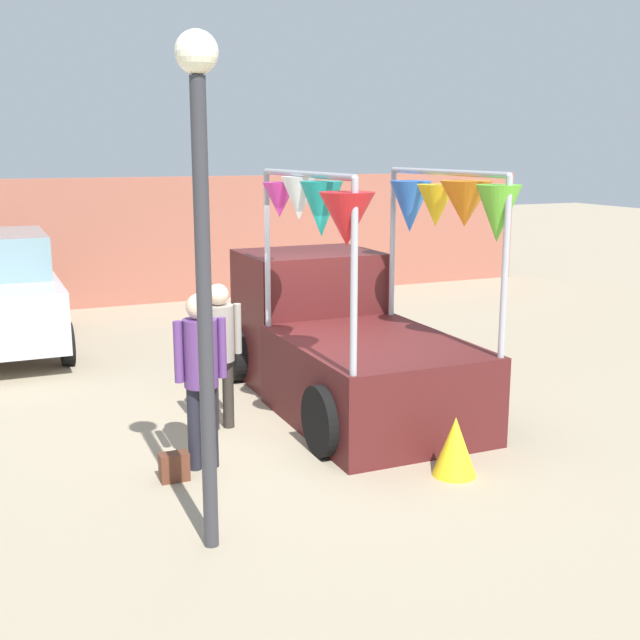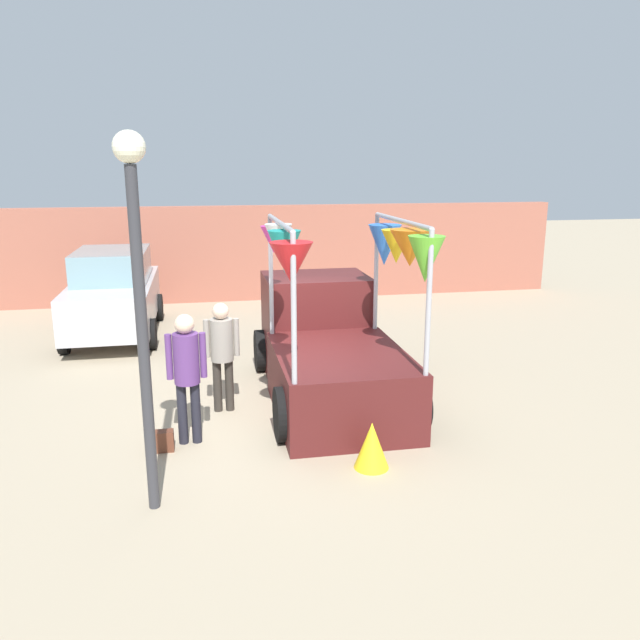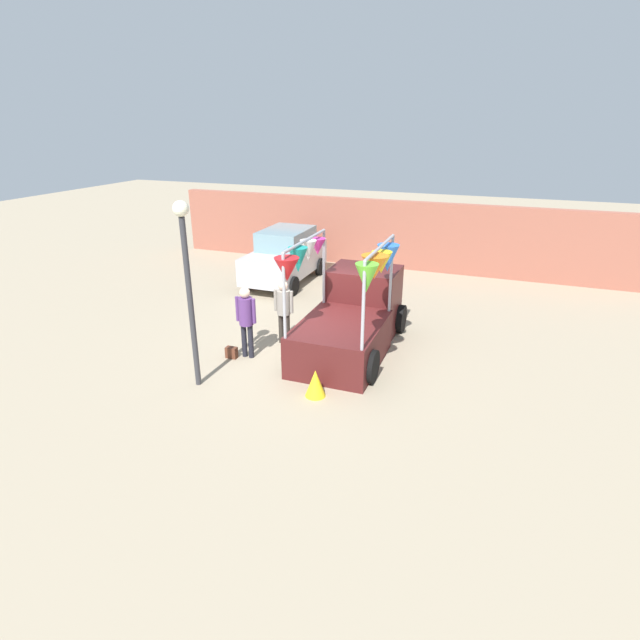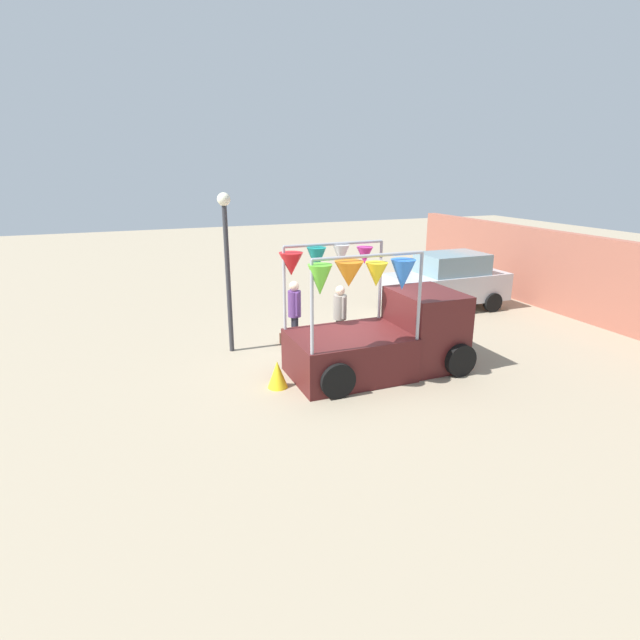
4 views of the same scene
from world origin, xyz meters
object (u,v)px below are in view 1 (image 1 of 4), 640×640
at_px(vendor_truck, 341,331).
at_px(person_customer, 201,363).
at_px(handbag, 174,467).
at_px(street_lamp, 202,225).
at_px(folded_kite_bundle_sunflower, 455,446).
at_px(person_vendor, 219,342).

relative_size(vendor_truck, person_customer, 2.26).
relative_size(handbag, street_lamp, 0.07).
relative_size(person_customer, folded_kite_bundle_sunflower, 3.00).
bearing_deg(street_lamp, vendor_truck, 50.14).
xyz_separation_m(person_customer, street_lamp, (-0.38, -1.61, 1.51)).
height_order(street_lamp, folded_kite_bundle_sunflower, street_lamp).
bearing_deg(person_vendor, vendor_truck, 14.30).
distance_m(handbag, street_lamp, 2.84).
bearing_deg(handbag, person_vendor, 56.15).
relative_size(person_customer, handbag, 6.42).
relative_size(handbag, folded_kite_bundle_sunflower, 0.47).
bearing_deg(vendor_truck, folded_kite_bundle_sunflower, -89.87).
height_order(handbag, folded_kite_bundle_sunflower, folded_kite_bundle_sunflower).
relative_size(vendor_truck, folded_kite_bundle_sunflower, 6.78).
xyz_separation_m(vendor_truck, handbag, (-2.57, -1.71, -0.77)).
xyz_separation_m(person_vendor, handbag, (-0.85, -1.27, -0.88)).
xyz_separation_m(person_customer, folded_kite_bundle_sunflower, (2.23, -1.17, -0.80)).
xyz_separation_m(vendor_truck, folded_kite_bundle_sunflower, (0.01, -2.68, -0.61)).
bearing_deg(person_customer, handbag, -150.26).
xyz_separation_m(vendor_truck, person_customer, (-2.22, -1.51, 0.19)).
height_order(person_customer, street_lamp, street_lamp).
bearing_deg(vendor_truck, person_vendor, -165.70).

